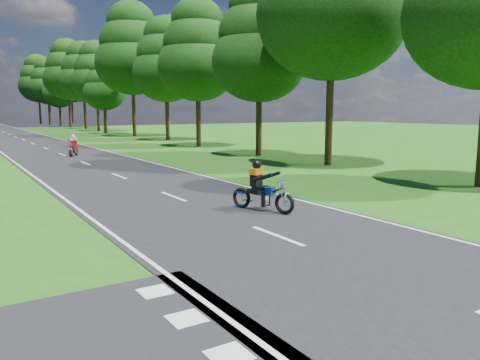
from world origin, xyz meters
TOP-DOWN VIEW (x-y plane):
  - ground at (0.00, 0.00)m, footprint 160.00×160.00m
  - main_road at (0.00, 50.00)m, footprint 7.00×140.00m
  - road_markings at (-0.14, 48.13)m, footprint 7.40×140.00m
  - treeline at (1.43, 60.06)m, footprint 40.00×115.35m
  - rider_near_blue at (1.28, 4.47)m, footprint 1.25×1.92m
  - rider_far_red at (0.43, 24.66)m, footprint 1.23×1.73m

SIDE VIEW (x-z plane):
  - ground at x=0.00m, z-range 0.00..0.00m
  - main_road at x=0.00m, z-range 0.00..0.02m
  - road_markings at x=-0.14m, z-range 0.02..0.03m
  - rider_far_red at x=0.43m, z-range 0.02..1.40m
  - rider_near_blue at x=1.28m, z-range 0.02..1.54m
  - treeline at x=1.43m, z-range 0.86..15.65m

